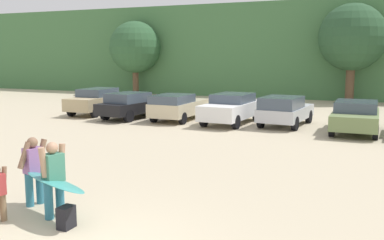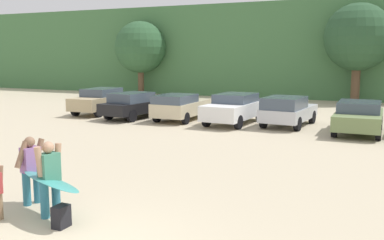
{
  "view_description": "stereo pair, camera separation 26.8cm",
  "coord_description": "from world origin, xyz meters",
  "px_view_note": "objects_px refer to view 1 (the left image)",
  "views": [
    {
      "loc": [
        4.68,
        -6.02,
        3.39
      ],
      "look_at": [
        -0.87,
        7.23,
        1.28
      ],
      "focal_mm": 41.12,
      "sensor_mm": 36.0,
      "label": 1
    },
    {
      "loc": [
        4.93,
        -5.92,
        3.39
      ],
      "look_at": [
        -0.87,
        7.23,
        1.28
      ],
      "focal_mm": 41.12,
      "sensor_mm": 36.0,
      "label": 2
    }
  ],
  "objects_px": {
    "person_adult": "(53,175)",
    "parked_car_olive_green": "(356,116)",
    "parked_car_tan": "(97,100)",
    "person_companion": "(34,167)",
    "parked_car_black": "(134,104)",
    "parked_car_silver": "(285,110)",
    "surfboard_teal": "(54,182)",
    "backpack_dropped": "(66,217)",
    "parked_car_white": "(232,108)",
    "parked_car_champagne": "(178,106)"
  },
  "relations": [
    {
      "from": "parked_car_white",
      "to": "person_companion",
      "type": "distance_m",
      "value": 13.4
    },
    {
      "from": "surfboard_teal",
      "to": "parked_car_black",
      "type": "bearing_deg",
      "value": -42.33
    },
    {
      "from": "parked_car_black",
      "to": "backpack_dropped",
      "type": "relative_size",
      "value": 11.04
    },
    {
      "from": "person_adult",
      "to": "parked_car_olive_green",
      "type": "bearing_deg",
      "value": -96.87
    },
    {
      "from": "parked_car_silver",
      "to": "person_companion",
      "type": "distance_m",
      "value": 13.95
    },
    {
      "from": "surfboard_teal",
      "to": "parked_car_olive_green",
      "type": "bearing_deg",
      "value": -87.82
    },
    {
      "from": "parked_car_black",
      "to": "parked_car_silver",
      "type": "relative_size",
      "value": 1.21
    },
    {
      "from": "parked_car_black",
      "to": "parked_car_champagne",
      "type": "distance_m",
      "value": 2.61
    },
    {
      "from": "parked_car_silver",
      "to": "person_adult",
      "type": "relative_size",
      "value": 2.53
    },
    {
      "from": "parked_car_black",
      "to": "parked_car_silver",
      "type": "xyz_separation_m",
      "value": [
        8.18,
        0.34,
        0.04
      ]
    },
    {
      "from": "parked_car_champagne",
      "to": "backpack_dropped",
      "type": "xyz_separation_m",
      "value": [
        4.07,
        -14.22,
        -0.53
      ]
    },
    {
      "from": "parked_car_champagne",
      "to": "parked_car_white",
      "type": "bearing_deg",
      "value": -88.85
    },
    {
      "from": "parked_car_olive_green",
      "to": "backpack_dropped",
      "type": "bearing_deg",
      "value": 161.25
    },
    {
      "from": "parked_car_champagne",
      "to": "parked_car_silver",
      "type": "relative_size",
      "value": 0.99
    },
    {
      "from": "parked_car_champagne",
      "to": "backpack_dropped",
      "type": "relative_size",
      "value": 9.03
    },
    {
      "from": "parked_car_silver",
      "to": "backpack_dropped",
      "type": "bearing_deg",
      "value": 179.75
    },
    {
      "from": "parked_car_white",
      "to": "parked_car_silver",
      "type": "height_order",
      "value": "parked_car_white"
    },
    {
      "from": "parked_car_tan",
      "to": "surfboard_teal",
      "type": "xyz_separation_m",
      "value": [
        8.97,
        -14.47,
        -0.0
      ]
    },
    {
      "from": "parked_car_white",
      "to": "person_adult",
      "type": "distance_m",
      "value": 13.86
    },
    {
      "from": "parked_car_white",
      "to": "parked_car_silver",
      "type": "relative_size",
      "value": 1.12
    },
    {
      "from": "parked_car_silver",
      "to": "parked_car_black",
      "type": "bearing_deg",
      "value": 98.05
    },
    {
      "from": "parked_car_silver",
      "to": "surfboard_teal",
      "type": "xyz_separation_m",
      "value": [
        -2.05,
        -14.11,
        0.01
      ]
    },
    {
      "from": "person_companion",
      "to": "backpack_dropped",
      "type": "bearing_deg",
      "value": 166.15
    },
    {
      "from": "person_companion",
      "to": "parked_car_champagne",
      "type": "bearing_deg",
      "value": -64.4
    },
    {
      "from": "parked_car_silver",
      "to": "person_companion",
      "type": "height_order",
      "value": "person_companion"
    },
    {
      "from": "parked_car_white",
      "to": "backpack_dropped",
      "type": "distance_m",
      "value": 14.3
    },
    {
      "from": "person_adult",
      "to": "parked_car_tan",
      "type": "bearing_deg",
      "value": -43.34
    },
    {
      "from": "parked_car_tan",
      "to": "backpack_dropped",
      "type": "relative_size",
      "value": 9.87
    },
    {
      "from": "parked_car_tan",
      "to": "surfboard_teal",
      "type": "relative_size",
      "value": 1.94
    },
    {
      "from": "parked_car_tan",
      "to": "person_companion",
      "type": "distance_m",
      "value": 16.08
    },
    {
      "from": "parked_car_olive_green",
      "to": "parked_car_tan",
      "type": "bearing_deg",
      "value": 86.19
    },
    {
      "from": "person_adult",
      "to": "backpack_dropped",
      "type": "height_order",
      "value": "person_adult"
    },
    {
      "from": "person_adult",
      "to": "parked_car_silver",
      "type": "bearing_deg",
      "value": -83.6
    },
    {
      "from": "parked_car_white",
      "to": "person_companion",
      "type": "height_order",
      "value": "person_companion"
    },
    {
      "from": "parked_car_champagne",
      "to": "parked_car_olive_green",
      "type": "height_order",
      "value": "parked_car_champagne"
    },
    {
      "from": "parked_car_olive_green",
      "to": "backpack_dropped",
      "type": "relative_size",
      "value": 9.37
    },
    {
      "from": "parked_car_silver",
      "to": "backpack_dropped",
      "type": "xyz_separation_m",
      "value": [
        -1.5,
        -14.47,
        -0.56
      ]
    },
    {
      "from": "parked_car_olive_green",
      "to": "parked_car_silver",
      "type": "bearing_deg",
      "value": 78.95
    },
    {
      "from": "parked_car_black",
      "to": "person_companion",
      "type": "distance_m",
      "value": 14.22
    },
    {
      "from": "parked_car_black",
      "to": "parked_car_olive_green",
      "type": "xyz_separation_m",
      "value": [
        11.43,
        -0.31,
        0.01
      ]
    },
    {
      "from": "parked_car_tan",
      "to": "parked_car_silver",
      "type": "height_order",
      "value": "parked_car_tan"
    },
    {
      "from": "parked_car_champagne",
      "to": "person_adult",
      "type": "xyz_separation_m",
      "value": [
        3.46,
        -13.82,
        0.16
      ]
    },
    {
      "from": "parked_car_black",
      "to": "parked_car_silver",
      "type": "bearing_deg",
      "value": -79.43
    },
    {
      "from": "parked_car_white",
      "to": "person_companion",
      "type": "xyz_separation_m",
      "value": [
        -0.45,
        -13.39,
        0.09
      ]
    },
    {
      "from": "parked_car_tan",
      "to": "person_companion",
      "type": "relative_size",
      "value": 2.82
    },
    {
      "from": "person_companion",
      "to": "parked_car_black",
      "type": "bearing_deg",
      "value": -53.94
    },
    {
      "from": "surfboard_teal",
      "to": "backpack_dropped",
      "type": "xyz_separation_m",
      "value": [
        0.56,
        -0.35,
        -0.57
      ]
    },
    {
      "from": "parked_car_olive_green",
      "to": "person_companion",
      "type": "height_order",
      "value": "person_companion"
    },
    {
      "from": "parked_car_black",
      "to": "parked_car_silver",
      "type": "height_order",
      "value": "parked_car_silver"
    },
    {
      "from": "person_adult",
      "to": "surfboard_teal",
      "type": "xyz_separation_m",
      "value": [
        0.06,
        -0.05,
        -0.12
      ]
    }
  ]
}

